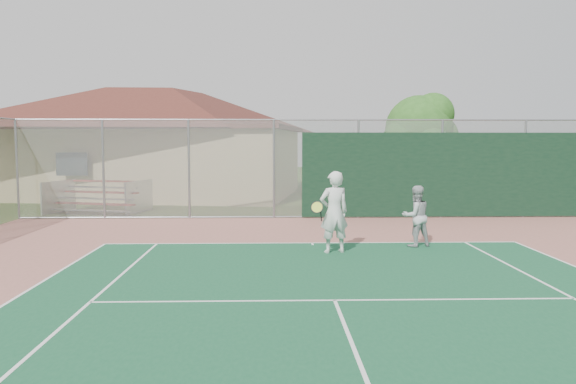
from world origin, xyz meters
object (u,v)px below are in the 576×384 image
object	(u,v)px
clubhouse	(157,132)
bleachers	(99,196)
player_white_front	(334,213)
tree	(421,131)
player_grey_back	(416,217)

from	to	relation	value
clubhouse	bleachers	xyz separation A→B (m)	(-0.90, -7.01, -2.57)
bleachers	player_white_front	distance (m)	11.75
bleachers	player_white_front	xyz separation A→B (m)	(8.23, -8.39, 0.35)
clubhouse	tree	size ratio (longest dim) A/B	3.30
tree	player_grey_back	bearing A→B (deg)	-105.30
bleachers	player_white_front	world-z (taller)	player_white_front
clubhouse	player_white_front	bearing A→B (deg)	-55.42
tree	player_grey_back	xyz separation A→B (m)	(-2.84, -10.37, -2.41)
clubhouse	player_white_front	xyz separation A→B (m)	(7.33, -15.39, -2.22)
tree	bleachers	bearing A→B (deg)	-168.34
clubhouse	tree	world-z (taller)	clubhouse
tree	clubhouse	bearing A→B (deg)	160.95
bleachers	player_grey_back	world-z (taller)	player_grey_back
clubhouse	player_grey_back	xyz separation A→B (m)	(9.53, -14.64, -2.43)
clubhouse	player_grey_back	bearing A→B (deg)	-47.82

